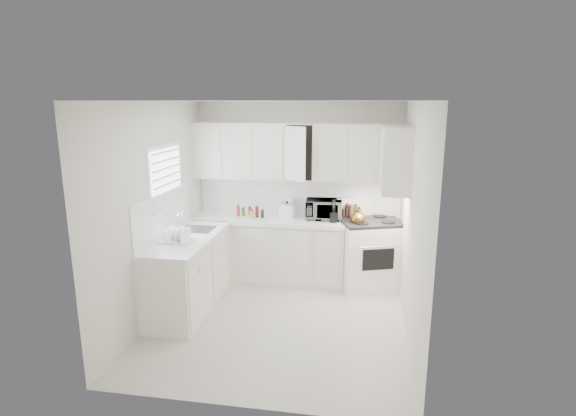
% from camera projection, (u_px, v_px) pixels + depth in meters
% --- Properties ---
extents(floor, '(3.20, 3.20, 0.00)m').
position_uv_depth(floor, '(278.00, 322.00, 5.48)').
color(floor, beige).
rests_on(floor, ground).
extents(ceiling, '(3.20, 3.20, 0.00)m').
position_uv_depth(ceiling, '(277.00, 101.00, 4.88)').
color(ceiling, white).
rests_on(ceiling, ground).
extents(wall_back, '(3.00, 0.00, 3.00)m').
position_uv_depth(wall_back, '(298.00, 191.00, 6.72)').
color(wall_back, beige).
rests_on(wall_back, ground).
extents(wall_front, '(3.00, 0.00, 3.00)m').
position_uv_depth(wall_front, '(241.00, 267.00, 3.64)').
color(wall_front, beige).
rests_on(wall_front, ground).
extents(wall_left, '(0.00, 3.20, 3.20)m').
position_uv_depth(wall_left, '(155.00, 212.00, 5.42)').
color(wall_left, beige).
rests_on(wall_left, ground).
extents(wall_right, '(0.00, 3.20, 3.20)m').
position_uv_depth(wall_right, '(413.00, 223.00, 4.94)').
color(wall_right, beige).
rests_on(wall_right, ground).
extents(window_blinds, '(0.06, 0.96, 1.06)m').
position_uv_depth(window_blinds, '(167.00, 187.00, 5.70)').
color(window_blinds, white).
rests_on(window_blinds, wall_left).
extents(lower_cabinets_back, '(2.22, 0.60, 0.90)m').
position_uv_depth(lower_cabinets_back, '(269.00, 251.00, 6.69)').
color(lower_cabinets_back, beige).
rests_on(lower_cabinets_back, floor).
extents(lower_cabinets_left, '(0.60, 1.60, 0.90)m').
position_uv_depth(lower_cabinets_left, '(189.00, 275.00, 5.76)').
color(lower_cabinets_left, beige).
rests_on(lower_cabinets_left, floor).
extents(countertop_back, '(2.24, 0.64, 0.05)m').
position_uv_depth(countertop_back, '(268.00, 220.00, 6.57)').
color(countertop_back, silver).
rests_on(countertop_back, lower_cabinets_back).
extents(countertop_left, '(0.64, 1.62, 0.05)m').
position_uv_depth(countertop_left, '(187.00, 239.00, 5.65)').
color(countertop_left, silver).
rests_on(countertop_left, lower_cabinets_left).
extents(backsplash_back, '(2.98, 0.02, 0.55)m').
position_uv_depth(backsplash_back, '(298.00, 196.00, 6.72)').
color(backsplash_back, silver).
rests_on(backsplash_back, wall_back).
extents(backsplash_left, '(0.02, 1.60, 0.55)m').
position_uv_depth(backsplash_left, '(163.00, 215.00, 5.63)').
color(backsplash_left, silver).
rests_on(backsplash_left, wall_left).
extents(upper_cabinets_back, '(3.00, 0.33, 0.80)m').
position_uv_depth(upper_cabinets_back, '(296.00, 180.00, 6.51)').
color(upper_cabinets_back, beige).
rests_on(upper_cabinets_back, wall_back).
extents(upper_cabinets_right, '(0.33, 0.90, 0.80)m').
position_uv_depth(upper_cabinets_right, '(394.00, 191.00, 5.71)').
color(upper_cabinets_right, beige).
rests_on(upper_cabinets_right, wall_right).
extents(sink, '(0.42, 0.38, 0.30)m').
position_uv_depth(sink, '(197.00, 220.00, 5.95)').
color(sink, gray).
rests_on(sink, countertop_left).
extents(stove, '(0.99, 0.90, 1.26)m').
position_uv_depth(stove, '(370.00, 244.00, 6.39)').
color(stove, white).
rests_on(stove, floor).
extents(tea_kettle, '(0.28, 0.25, 0.22)m').
position_uv_depth(tea_kettle, '(358.00, 218.00, 6.17)').
color(tea_kettle, olive).
rests_on(tea_kettle, stove).
extents(frying_pan, '(0.45, 0.56, 0.04)m').
position_uv_depth(frying_pan, '(384.00, 219.00, 6.44)').
color(frying_pan, black).
rests_on(frying_pan, stove).
extents(microwave, '(0.52, 0.31, 0.34)m').
position_uv_depth(microwave, '(324.00, 207.00, 6.47)').
color(microwave, gray).
rests_on(microwave, countertop_back).
extents(rice_cooker, '(0.30, 0.30, 0.24)m').
position_uv_depth(rice_cooker, '(287.00, 209.00, 6.58)').
color(rice_cooker, white).
rests_on(rice_cooker, countertop_back).
extents(paper_towel, '(0.12, 0.12, 0.27)m').
position_uv_depth(paper_towel, '(291.00, 206.00, 6.70)').
color(paper_towel, white).
rests_on(paper_towel, countertop_back).
extents(utensil_crock, '(0.12, 0.12, 0.34)m').
position_uv_depth(utensil_crock, '(334.00, 211.00, 6.28)').
color(utensil_crock, black).
rests_on(utensil_crock, countertop_back).
extents(dish_rack, '(0.38, 0.30, 0.20)m').
position_uv_depth(dish_rack, '(177.00, 234.00, 5.42)').
color(dish_rack, white).
rests_on(dish_rack, countertop_left).
extents(spice_left_0, '(0.06, 0.06, 0.13)m').
position_uv_depth(spice_left_0, '(240.00, 210.00, 6.75)').
color(spice_left_0, brown).
rests_on(spice_left_0, countertop_back).
extents(spice_left_1, '(0.06, 0.06, 0.13)m').
position_uv_depth(spice_left_1, '(243.00, 212.00, 6.65)').
color(spice_left_1, '#2B7527').
rests_on(spice_left_1, countertop_back).
extents(spice_left_2, '(0.06, 0.06, 0.13)m').
position_uv_depth(spice_left_2, '(250.00, 211.00, 6.72)').
color(spice_left_2, '#AE2B17').
rests_on(spice_left_2, countertop_back).
extents(spice_left_3, '(0.06, 0.06, 0.13)m').
position_uv_depth(spice_left_3, '(253.00, 212.00, 6.62)').
color(spice_left_3, gold).
rests_on(spice_left_3, countertop_back).
extents(spice_left_4, '(0.06, 0.06, 0.13)m').
position_uv_depth(spice_left_4, '(259.00, 211.00, 6.70)').
color(spice_left_4, '#4F1B16').
rests_on(spice_left_4, countertop_back).
extents(spice_left_5, '(0.06, 0.06, 0.13)m').
position_uv_depth(spice_left_5, '(263.00, 213.00, 6.60)').
color(spice_left_5, black).
rests_on(spice_left_5, countertop_back).
extents(sauce_right_0, '(0.06, 0.06, 0.19)m').
position_uv_depth(sauce_right_0, '(336.00, 211.00, 6.55)').
color(sauce_right_0, '#AE2B17').
rests_on(sauce_right_0, countertop_back).
extents(sauce_right_1, '(0.06, 0.06, 0.19)m').
position_uv_depth(sauce_right_1, '(340.00, 213.00, 6.48)').
color(sauce_right_1, gold).
rests_on(sauce_right_1, countertop_back).
extents(sauce_right_2, '(0.06, 0.06, 0.19)m').
position_uv_depth(sauce_right_2, '(344.00, 212.00, 6.53)').
color(sauce_right_2, '#4F1B16').
rests_on(sauce_right_2, countertop_back).
extents(sauce_right_3, '(0.06, 0.06, 0.19)m').
position_uv_depth(sauce_right_3, '(348.00, 213.00, 6.46)').
color(sauce_right_3, black).
rests_on(sauce_right_3, countertop_back).
extents(sauce_right_4, '(0.06, 0.06, 0.19)m').
position_uv_depth(sauce_right_4, '(352.00, 212.00, 6.51)').
color(sauce_right_4, brown).
rests_on(sauce_right_4, countertop_back).
extents(sauce_right_5, '(0.06, 0.06, 0.19)m').
position_uv_depth(sauce_right_5, '(355.00, 213.00, 6.45)').
color(sauce_right_5, '#2B7527').
rests_on(sauce_right_5, countertop_back).
extents(sauce_right_6, '(0.06, 0.06, 0.19)m').
position_uv_depth(sauce_right_6, '(359.00, 212.00, 6.49)').
color(sauce_right_6, '#AE2B17').
rests_on(sauce_right_6, countertop_back).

